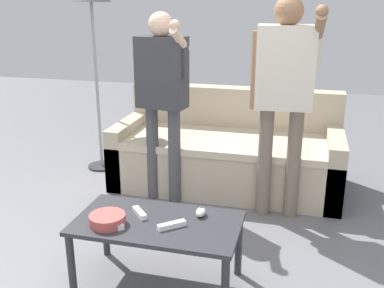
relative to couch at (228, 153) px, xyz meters
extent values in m
plane|color=slate|center=(-0.11, -1.54, -0.29)|extent=(12.00, 12.00, 0.00)
cube|color=#B7A88E|center=(0.00, -0.04, -0.08)|extent=(1.97, 0.90, 0.40)
cube|color=#C6B59A|center=(0.00, -0.12, 0.15)|extent=(1.69, 0.78, 0.06)
cube|color=#B7A88E|center=(0.00, 0.31, 0.33)|extent=(1.97, 0.18, 0.42)
cube|color=#B7A88E|center=(-0.92, -0.04, -0.01)|extent=(0.14, 0.90, 0.56)
cube|color=#B7A88E|center=(0.92, -0.04, -0.01)|extent=(0.14, 0.90, 0.56)
cube|color=#2D2D33|center=(-0.12, -1.62, 0.12)|extent=(0.94, 0.51, 0.03)
cylinder|color=#2D2D33|center=(-0.56, -1.84, -0.09)|extent=(0.04, 0.04, 0.39)
cylinder|color=#2D2D33|center=(-0.56, -1.40, -0.09)|extent=(0.04, 0.04, 0.39)
cylinder|color=#2D2D33|center=(0.32, -1.40, -0.09)|extent=(0.04, 0.04, 0.39)
cylinder|color=#B24C47|center=(-0.38, -1.72, 0.16)|extent=(0.20, 0.20, 0.06)
ellipsoid|color=white|center=(0.11, -1.49, 0.16)|extent=(0.06, 0.09, 0.05)
cylinder|color=#4C4C51|center=(0.11, -1.48, 0.18)|extent=(0.02, 0.02, 0.01)
cylinder|color=#2D2D33|center=(-1.29, 0.07, -0.28)|extent=(0.28, 0.28, 0.02)
cylinder|color=gray|center=(-1.29, 0.07, 0.52)|extent=(0.03, 0.03, 1.57)
cylinder|color=#756656|center=(0.38, -0.53, 0.14)|extent=(0.11, 0.11, 0.86)
cylinder|color=#756656|center=(0.59, -0.52, 0.14)|extent=(0.11, 0.11, 0.86)
cube|color=beige|center=(0.48, -0.53, 0.87)|extent=(0.42, 0.24, 0.59)
sphere|color=#936B4C|center=(0.48, -0.53, 1.25)|extent=(0.20, 0.20, 0.20)
cylinder|color=#936B4C|center=(0.28, -0.54, 0.84)|extent=(0.08, 0.08, 0.56)
cylinder|color=beige|center=(0.69, -0.51, 0.98)|extent=(0.08, 0.08, 0.28)
cylinder|color=#936B4C|center=(0.69, -0.60, 1.15)|extent=(0.09, 0.27, 0.22)
sphere|color=#936B4C|center=(0.70, -0.68, 1.26)|extent=(0.08, 0.08, 0.08)
cylinder|color=#47474C|center=(-0.55, -0.47, 0.11)|extent=(0.10, 0.10, 0.80)
cylinder|color=#47474C|center=(-0.35, -0.50, 0.11)|extent=(0.10, 0.10, 0.80)
cube|color=#38383D|center=(-0.45, -0.49, 0.79)|extent=(0.41, 0.26, 0.55)
sphere|color=beige|center=(-0.45, -0.49, 1.15)|extent=(0.19, 0.19, 0.19)
cylinder|color=beige|center=(-0.64, -0.46, 0.76)|extent=(0.07, 0.07, 0.52)
cylinder|color=#38383D|center=(-0.26, -0.52, 0.89)|extent=(0.07, 0.07, 0.26)
cylinder|color=beige|center=(-0.27, -0.59, 1.05)|extent=(0.10, 0.26, 0.20)
sphere|color=beige|center=(-0.29, -0.67, 1.16)|extent=(0.08, 0.08, 0.08)
cube|color=white|center=(-0.02, -1.67, 0.15)|extent=(0.15, 0.13, 0.03)
cylinder|color=silver|center=(0.00, -1.65, 0.16)|extent=(0.01, 0.01, 0.00)
cube|color=silver|center=(-0.05, -1.70, 0.16)|extent=(0.02, 0.02, 0.00)
cube|color=white|center=(-0.33, -1.71, 0.15)|extent=(0.14, 0.14, 0.03)
cylinder|color=silver|center=(-0.35, -1.69, 0.16)|extent=(0.01, 0.01, 0.00)
cube|color=silver|center=(-0.30, -1.75, 0.16)|extent=(0.02, 0.02, 0.00)
cube|color=white|center=(-0.24, -1.57, 0.15)|extent=(0.12, 0.13, 0.03)
cylinder|color=silver|center=(-0.26, -1.56, 0.16)|extent=(0.01, 0.01, 0.00)
cube|color=silver|center=(-0.21, -1.61, 0.16)|extent=(0.02, 0.02, 0.00)
camera|label=1|loc=(0.64, -3.76, 1.34)|focal=41.61mm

